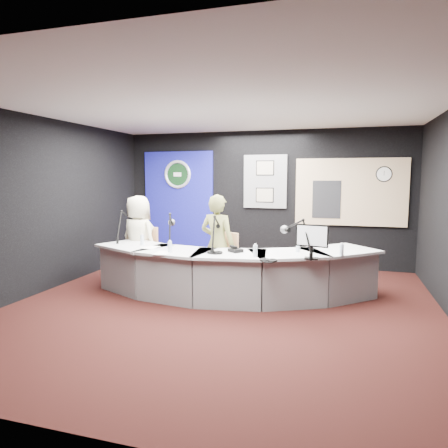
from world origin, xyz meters
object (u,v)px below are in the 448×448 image
(person_man, at_px, (139,239))
(person_woman, at_px, (217,244))
(armchair_right, at_px, (217,264))
(armchair_left, at_px, (139,252))
(broadcast_desk, at_px, (229,273))

(person_man, height_order, person_woman, person_woman)
(person_man, relative_size, person_woman, 0.97)
(armchair_right, xyz_separation_m, person_woman, (0.00, 0.00, 0.32))
(armchair_left, distance_m, person_woman, 1.58)
(broadcast_desk, xyz_separation_m, person_man, (-1.77, 0.41, 0.39))
(armchair_right, distance_m, person_woman, 0.32)
(armchair_right, bearing_deg, armchair_left, -163.91)
(armchair_left, distance_m, person_man, 0.23)
(broadcast_desk, height_order, armchair_left, armchair_left)
(person_woman, bearing_deg, broadcast_desk, 157.19)
(broadcast_desk, bearing_deg, armchair_left, 166.83)
(armchair_left, bearing_deg, broadcast_desk, 7.42)
(broadcast_desk, height_order, armchair_right, armchair_right)
(armchair_right, relative_size, person_man, 0.61)
(broadcast_desk, relative_size, person_woman, 2.85)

